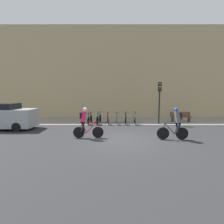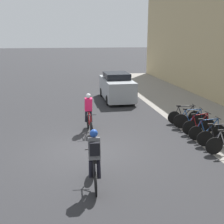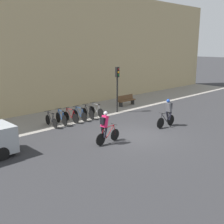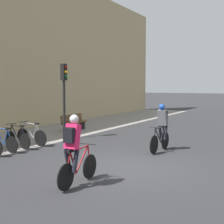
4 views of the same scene
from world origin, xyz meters
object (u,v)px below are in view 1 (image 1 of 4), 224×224
at_px(cyclist_grey, 177,123).
at_px(traffic_light_pole, 160,95).
at_px(parked_bike_0, 90,119).
at_px(parked_bike_2, 108,119).
at_px(parked_bike_5, 135,119).
at_px(parked_bike_1, 99,119).
at_px(bench, 181,117).
at_px(parked_bike_3, 117,119).
at_px(cyclist_pink, 86,122).
at_px(parked_bike_4, 126,119).
at_px(parked_car, 4,117).

relative_size(cyclist_grey, traffic_light_pole, 0.51).
bearing_deg(traffic_light_pole, cyclist_grey, -94.49).
distance_m(parked_bike_0, parked_bike_2, 1.52).
bearing_deg(parked_bike_2, parked_bike_5, -0.01).
bearing_deg(parked_bike_5, parked_bike_1, 179.98).
distance_m(parked_bike_0, parked_bike_5, 3.79).
bearing_deg(bench, parked_bike_3, -169.93).
xyz_separation_m(cyclist_pink, parked_bike_5, (3.46, 4.77, -0.55)).
height_order(cyclist_grey, parked_bike_0, cyclist_grey).
distance_m(parked_bike_3, bench, 5.89).
height_order(cyclist_pink, parked_bike_2, cyclist_pink).
bearing_deg(cyclist_pink, parked_bike_4, 60.50).
distance_m(parked_bike_0, parked_bike_1, 0.76).
bearing_deg(parked_car, parked_bike_4, 14.44).
bearing_deg(bench, parked_car, -166.61).
distance_m(parked_bike_4, bench, 5.14).
bearing_deg(parked_bike_1, bench, 7.99).
distance_m(parked_bike_3, traffic_light_pole, 4.06).
bearing_deg(traffic_light_pole, parked_bike_1, 178.14).
height_order(parked_bike_2, parked_car, parked_car).
height_order(parked_bike_2, traffic_light_pole, traffic_light_pole).
height_order(parked_bike_0, parked_bike_1, parked_bike_1).
relative_size(parked_bike_5, bench, 0.92).
xyz_separation_m(cyclist_grey, parked_bike_4, (-2.37, 5.11, -0.56)).
xyz_separation_m(parked_bike_1, parked_bike_5, (3.04, -0.00, -0.01)).
relative_size(parked_bike_2, traffic_light_pole, 0.46).
xyz_separation_m(parked_bike_4, traffic_light_pole, (2.76, -0.16, 2.02)).
bearing_deg(parked_bike_0, cyclist_pink, -85.97).
bearing_deg(parked_bike_4, cyclist_pink, -119.50).
xyz_separation_m(parked_bike_3, parked_bike_4, (0.76, 0.00, 0.01)).
height_order(parked_bike_4, bench, parked_bike_4).
bearing_deg(parked_bike_5, parked_bike_2, 179.99).
relative_size(cyclist_pink, parked_car, 0.41).
relative_size(cyclist_pink, cyclist_grey, 0.99).
bearing_deg(cyclist_grey, parked_bike_4, 114.88).
xyz_separation_m(cyclist_pink, parked_car, (-6.18, 2.48, -0.05)).
xyz_separation_m(traffic_light_pole, parked_car, (-11.63, -2.12, -1.52)).
xyz_separation_m(parked_bike_2, parked_bike_4, (1.52, 0.00, -0.00)).
bearing_deg(parked_bike_2, parked_bike_3, -0.09).
distance_m(traffic_light_pole, parked_car, 11.92).
xyz_separation_m(parked_bike_3, traffic_light_pole, (3.51, -0.16, 2.03)).
relative_size(parked_bike_0, parked_bike_3, 1.01).
relative_size(cyclist_pink, parked_bike_1, 1.05).
distance_m(parked_bike_3, parked_bike_5, 1.52).
relative_size(parked_bike_3, bench, 0.89).
height_order(parked_bike_1, parked_bike_4, parked_bike_1).
height_order(parked_bike_5, bench, parked_bike_5).
bearing_deg(cyclist_grey, parked_bike_2, 127.25).
xyz_separation_m(cyclist_pink, parked_bike_1, (0.42, 4.77, -0.54)).
distance_m(parked_bike_3, parked_bike_4, 0.76).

